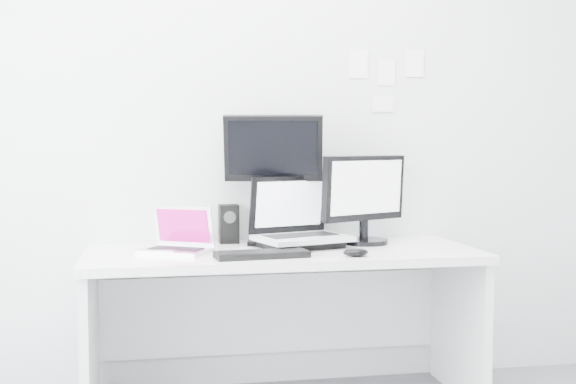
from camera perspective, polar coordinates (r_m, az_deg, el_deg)
The scene contains 13 objects.
back_wall at distance 3.79m, azimuth -1.32°, elevation 5.67°, with size 3.60×3.60×0.00m, color silver.
desk at distance 3.55m, azimuth -0.38°, elevation -10.26°, with size 1.80×0.70×0.73m, color white.
macbook at distance 3.41m, azimuth -8.55°, elevation -2.77°, with size 0.29×0.22×0.22m, color silver.
speaker at distance 3.72m, azimuth -4.49°, elevation -2.41°, with size 0.09×0.09×0.19m, color black.
dell_laptop at distance 3.53m, azimuth 1.10°, elevation -1.48°, with size 0.41×0.32×0.34m, color silver.
rear_monitor at distance 3.66m, azimuth -1.11°, elevation 1.07°, with size 0.47×0.17×0.65m, color black.
samsung_monitor at distance 3.69m, azimuth 5.86°, elevation -0.47°, with size 0.49×0.22×0.45m, color black.
keyboard at distance 3.27m, azimuth -2.00°, elevation -4.73°, with size 0.40×0.14×0.03m, color black.
mouse at distance 3.30m, azimuth 5.14°, elevation -4.56°, with size 0.11×0.07×0.04m, color black.
wall_note_0 at distance 3.90m, azimuth 5.33°, elevation 9.59°, with size 0.10×0.00×0.14m, color white.
wall_note_1 at distance 3.93m, azimuth 7.45°, elevation 8.93°, with size 0.09×0.00×0.13m, color white.
wall_note_2 at distance 3.99m, azimuth 9.54°, elevation 9.57°, with size 0.10×0.00×0.14m, color white.
wall_note_3 at distance 3.92m, azimuth 7.15°, elevation 6.61°, with size 0.11×0.00×0.08m, color white.
Camera 1 is at (-0.60, -2.14, 1.24)m, focal length 47.05 mm.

